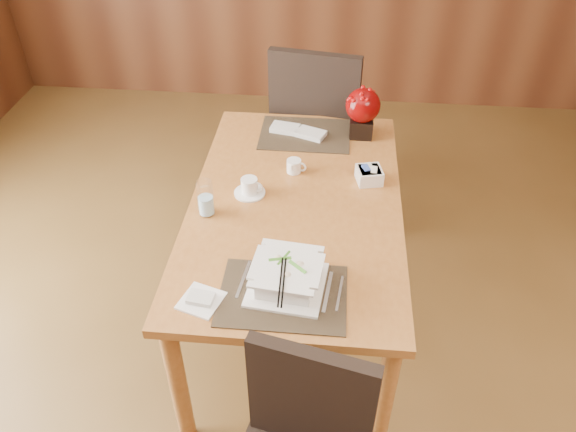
# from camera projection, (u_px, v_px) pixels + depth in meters

# --- Properties ---
(ground) EXTENTS (6.00, 6.00, 0.00)m
(ground) POSITION_uv_depth(u_px,v_px,m) (283.00, 423.00, 2.42)
(ground) COLOR brown
(ground) RESTS_ON ground
(dining_table) EXTENTS (0.90, 1.50, 0.75)m
(dining_table) POSITION_uv_depth(u_px,v_px,m) (296.00, 219.00, 2.46)
(dining_table) COLOR #AD6A30
(dining_table) RESTS_ON ground
(placemat_near) EXTENTS (0.45, 0.33, 0.01)m
(placemat_near) POSITION_uv_depth(u_px,v_px,m) (283.00, 295.00, 1.98)
(placemat_near) COLOR black
(placemat_near) RESTS_ON dining_table
(placemat_far) EXTENTS (0.45, 0.33, 0.01)m
(placemat_far) POSITION_uv_depth(u_px,v_px,m) (305.00, 134.00, 2.83)
(placemat_far) COLOR black
(placemat_far) RESTS_ON dining_table
(soup_setting) EXTENTS (0.29, 0.29, 0.11)m
(soup_setting) POSITION_uv_depth(u_px,v_px,m) (287.00, 277.00, 1.98)
(soup_setting) COLOR white
(soup_setting) RESTS_ON dining_table
(coffee_cup) EXTENTS (0.14, 0.14, 0.08)m
(coffee_cup) POSITION_uv_depth(u_px,v_px,m) (249.00, 187.00, 2.42)
(coffee_cup) COLOR white
(coffee_cup) RESTS_ON dining_table
(water_glass) EXTENTS (0.07, 0.07, 0.16)m
(water_glass) POSITION_uv_depth(u_px,v_px,m) (205.00, 198.00, 2.29)
(water_glass) COLOR white
(water_glass) RESTS_ON dining_table
(creamer_jug) EXTENTS (0.10, 0.10, 0.06)m
(creamer_jug) POSITION_uv_depth(u_px,v_px,m) (294.00, 166.00, 2.56)
(creamer_jug) COLOR white
(creamer_jug) RESTS_ON dining_table
(sugar_caddy) EXTENTS (0.13, 0.13, 0.06)m
(sugar_caddy) POSITION_uv_depth(u_px,v_px,m) (369.00, 175.00, 2.50)
(sugar_caddy) COLOR white
(sugar_caddy) RESTS_ON dining_table
(berry_decor) EXTENTS (0.17, 0.17, 0.25)m
(berry_decor) POSITION_uv_depth(u_px,v_px,m) (363.00, 110.00, 2.73)
(berry_decor) COLOR black
(berry_decor) RESTS_ON dining_table
(napkins_far) EXTENTS (0.30, 0.18, 0.03)m
(napkins_far) POSITION_uv_depth(u_px,v_px,m) (300.00, 131.00, 2.82)
(napkins_far) COLOR silver
(napkins_far) RESTS_ON dining_table
(bread_plate) EXTENTS (0.17, 0.17, 0.01)m
(bread_plate) POSITION_uv_depth(u_px,v_px,m) (201.00, 301.00, 1.96)
(bread_plate) COLOR white
(bread_plate) RESTS_ON dining_table
(far_chair) EXTENTS (0.58, 0.58, 1.08)m
(far_chair) POSITION_uv_depth(u_px,v_px,m) (318.00, 123.00, 3.19)
(far_chair) COLOR black
(far_chair) RESTS_ON ground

